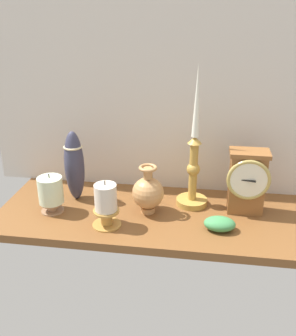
{
  "coord_description": "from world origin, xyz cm",
  "views": [
    {
      "loc": [
        8.48,
        -97.99,
        56.45
      ],
      "look_at": [
        -6.0,
        0.0,
        14.0
      ],
      "focal_mm": 41.26,
      "sensor_mm": 36.0,
      "label": 1
    }
  ],
  "objects_px": {
    "tall_ceramic_vase": "(74,166)",
    "mantel_clock": "(247,181)",
    "candlestick_tall_left": "(193,166)",
    "brass_vase_bulbous": "(148,191)",
    "pillar_candle_front": "(51,193)",
    "pillar_candle_near_clock": "(106,204)"
  },
  "relations": [
    {
      "from": "tall_ceramic_vase",
      "to": "mantel_clock",
      "type": "bearing_deg",
      "value": -0.92
    },
    {
      "from": "candlestick_tall_left",
      "to": "brass_vase_bulbous",
      "type": "bearing_deg",
      "value": -153.74
    },
    {
      "from": "brass_vase_bulbous",
      "to": "pillar_candle_front",
      "type": "relative_size",
      "value": 1.21
    },
    {
      "from": "mantel_clock",
      "to": "pillar_candle_front",
      "type": "bearing_deg",
      "value": -171.78
    },
    {
      "from": "pillar_candle_front",
      "to": "pillar_candle_near_clock",
      "type": "bearing_deg",
      "value": -16.53
    },
    {
      "from": "mantel_clock",
      "to": "candlestick_tall_left",
      "type": "distance_m",
      "value": 0.16
    },
    {
      "from": "brass_vase_bulbous",
      "to": "pillar_candle_near_clock",
      "type": "distance_m",
      "value": 0.14
    },
    {
      "from": "brass_vase_bulbous",
      "to": "pillar_candle_near_clock",
      "type": "bearing_deg",
      "value": -137.15
    },
    {
      "from": "mantel_clock",
      "to": "tall_ceramic_vase",
      "type": "bearing_deg",
      "value": 179.08
    },
    {
      "from": "pillar_candle_near_clock",
      "to": "tall_ceramic_vase",
      "type": "height_order",
      "value": "tall_ceramic_vase"
    },
    {
      "from": "mantel_clock",
      "to": "tall_ceramic_vase",
      "type": "xyz_separation_m",
      "value": [
        -0.51,
        0.01,
        0.01
      ]
    },
    {
      "from": "candlestick_tall_left",
      "to": "pillar_candle_front",
      "type": "relative_size",
      "value": 3.53
    },
    {
      "from": "candlestick_tall_left",
      "to": "pillar_candle_front",
      "type": "xyz_separation_m",
      "value": [
        -0.4,
        -0.1,
        -0.06
      ]
    },
    {
      "from": "mantel_clock",
      "to": "pillar_candle_near_clock",
      "type": "xyz_separation_m",
      "value": [
        -0.38,
        -0.13,
        -0.03
      ]
    },
    {
      "from": "mantel_clock",
      "to": "pillar_candle_near_clock",
      "type": "height_order",
      "value": "mantel_clock"
    },
    {
      "from": "brass_vase_bulbous",
      "to": "pillar_candle_front",
      "type": "xyz_separation_m",
      "value": [
        -0.28,
        -0.04,
        -0.0
      ]
    },
    {
      "from": "pillar_candle_front",
      "to": "tall_ceramic_vase",
      "type": "height_order",
      "value": "tall_ceramic_vase"
    },
    {
      "from": "candlestick_tall_left",
      "to": "pillar_candle_near_clock",
      "type": "bearing_deg",
      "value": -145.47
    },
    {
      "from": "mantel_clock",
      "to": "brass_vase_bulbous",
      "type": "height_order",
      "value": "mantel_clock"
    },
    {
      "from": "pillar_candle_front",
      "to": "tall_ceramic_vase",
      "type": "xyz_separation_m",
      "value": [
        0.05,
        0.09,
        0.05
      ]
    },
    {
      "from": "pillar_candle_front",
      "to": "tall_ceramic_vase",
      "type": "bearing_deg",
      "value": 62.91
    },
    {
      "from": "mantel_clock",
      "to": "pillar_candle_front",
      "type": "distance_m",
      "value": 0.56
    }
  ]
}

